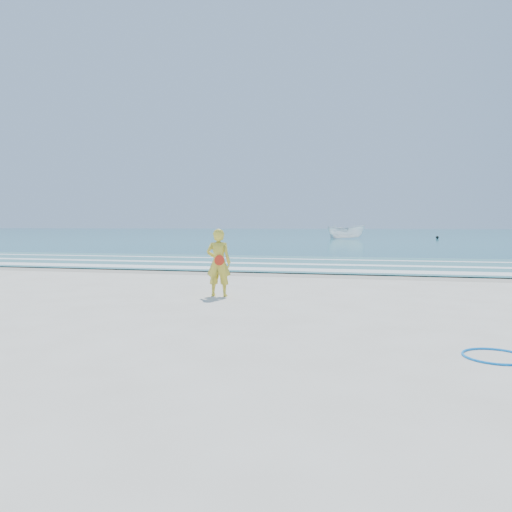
# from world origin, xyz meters

# --- Properties ---
(ground) EXTENTS (400.00, 400.00, 0.00)m
(ground) POSITION_xyz_m (0.00, 0.00, 0.00)
(ground) COLOR silver
(ground) RESTS_ON ground
(wet_sand) EXTENTS (400.00, 2.40, 0.00)m
(wet_sand) POSITION_xyz_m (0.00, 9.00, 0.00)
(wet_sand) COLOR #B2A893
(wet_sand) RESTS_ON ground
(ocean) EXTENTS (400.00, 190.00, 0.04)m
(ocean) POSITION_xyz_m (0.00, 105.00, 0.02)
(ocean) COLOR #19727F
(ocean) RESTS_ON ground
(shallow) EXTENTS (400.00, 10.00, 0.01)m
(shallow) POSITION_xyz_m (0.00, 14.00, 0.04)
(shallow) COLOR #59B7AD
(shallow) RESTS_ON ocean
(foam_near) EXTENTS (400.00, 1.40, 0.01)m
(foam_near) POSITION_xyz_m (0.00, 10.30, 0.05)
(foam_near) COLOR white
(foam_near) RESTS_ON shallow
(foam_mid) EXTENTS (400.00, 0.90, 0.01)m
(foam_mid) POSITION_xyz_m (0.00, 13.20, 0.05)
(foam_mid) COLOR white
(foam_mid) RESTS_ON shallow
(foam_far) EXTENTS (400.00, 0.60, 0.01)m
(foam_far) POSITION_xyz_m (0.00, 16.50, 0.05)
(foam_far) COLOR white
(foam_far) RESTS_ON shallow
(hoop) EXTENTS (0.95, 0.95, 0.03)m
(hoop) POSITION_xyz_m (5.10, -2.19, 0.02)
(hoop) COLOR #0D8EF9
(hoop) RESTS_ON ground
(boat) EXTENTS (4.83, 1.98, 1.84)m
(boat) POSITION_xyz_m (-0.16, 55.13, 0.96)
(boat) COLOR white
(boat) RESTS_ON ocean
(buoy) EXTENTS (0.39, 0.39, 0.39)m
(buoy) POSITION_xyz_m (11.27, 58.00, 0.24)
(buoy) COLOR black
(buoy) RESTS_ON ocean
(woman) EXTENTS (0.68, 0.47, 1.79)m
(woman) POSITION_xyz_m (-0.61, 2.70, 0.90)
(woman) COLOR yellow
(woman) RESTS_ON ground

